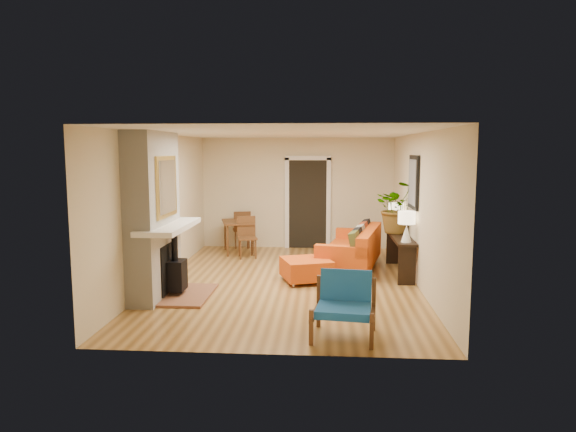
# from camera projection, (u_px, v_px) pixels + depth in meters

# --- Properties ---
(room_shell) EXTENTS (6.50, 6.50, 6.50)m
(room_shell) POSITION_uv_depth(u_px,v_px,m) (323.00, 198.00, 11.47)
(room_shell) COLOR #B48545
(room_shell) RESTS_ON ground
(fireplace) EXTENTS (1.09, 1.68, 2.60)m
(fireplace) POSITION_uv_depth(u_px,v_px,m) (156.00, 219.00, 8.06)
(fireplace) COLOR white
(fireplace) RESTS_ON ground
(sofa) EXTENTS (1.40, 2.37, 0.87)m
(sofa) POSITION_uv_depth(u_px,v_px,m) (355.00, 249.00, 10.04)
(sofa) COLOR silver
(sofa) RESTS_ON ground
(ottoman) EXTENTS (1.01, 1.01, 0.40)m
(ottoman) POSITION_uv_depth(u_px,v_px,m) (306.00, 268.00, 9.08)
(ottoman) COLOR silver
(ottoman) RESTS_ON ground
(blue_chair) EXTENTS (0.85, 0.83, 0.80)m
(blue_chair) POSITION_uv_depth(u_px,v_px,m) (345.00, 301.00, 6.43)
(blue_chair) COLOR brown
(blue_chair) RESTS_ON ground
(dining_table) EXTENTS (0.99, 1.68, 0.88)m
(dining_table) POSITION_uv_depth(u_px,v_px,m) (241.00, 227.00, 11.62)
(dining_table) COLOR brown
(dining_table) RESTS_ON ground
(console_table) EXTENTS (0.34, 1.85, 0.72)m
(console_table) POSITION_uv_depth(u_px,v_px,m) (400.00, 243.00, 9.61)
(console_table) COLOR black
(console_table) RESTS_ON ground
(lamp_near) EXTENTS (0.30, 0.30, 0.54)m
(lamp_near) POSITION_uv_depth(u_px,v_px,m) (407.00, 223.00, 8.88)
(lamp_near) COLOR white
(lamp_near) RESTS_ON console_table
(lamp_far) EXTENTS (0.30, 0.30, 0.54)m
(lamp_far) POSITION_uv_depth(u_px,v_px,m) (396.00, 213.00, 10.22)
(lamp_far) COLOR white
(lamp_far) RESTS_ON console_table
(houseplant) EXTENTS (0.98, 0.88, 1.00)m
(houseplant) POSITION_uv_depth(u_px,v_px,m) (398.00, 207.00, 9.83)
(houseplant) COLOR #1E5919
(houseplant) RESTS_ON console_table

